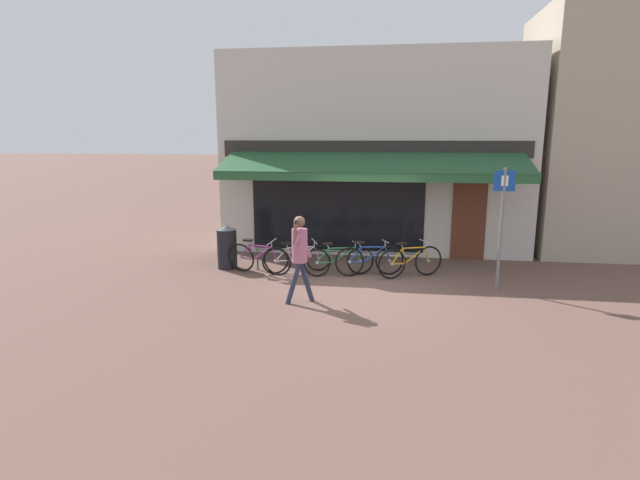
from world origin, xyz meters
TOP-DOWN VIEW (x-y plane):
  - ground_plane at (0.00, 0.00)m, footprint 160.00×160.00m
  - shop_front at (0.09, 4.61)m, footprint 8.79×4.65m
  - bike_rack_rail at (-0.70, 1.18)m, footprint 4.06×0.04m
  - bicycle_purple at (-2.56, 0.84)m, footprint 1.72×0.68m
  - bicycle_silver at (-1.64, 1.08)m, footprint 1.66×0.79m
  - bicycle_green at (-0.60, 1.01)m, footprint 1.71×0.80m
  - bicycle_blue at (0.14, 1.09)m, footprint 1.66×0.68m
  - bicycle_orange at (1.12, 1.06)m, footprint 1.55×0.83m
  - pedestrian_adult at (-1.16, -1.15)m, footprint 0.58×0.57m
  - litter_bin at (-3.50, 1.25)m, footprint 0.51×0.51m
  - parking_sign at (2.99, 0.32)m, footprint 0.44×0.07m

SIDE VIEW (x-z plane):
  - ground_plane at x=0.00m, z-range 0.00..0.00m
  - bicycle_silver at x=-1.64m, z-range -0.05..0.77m
  - bicycle_green at x=-0.60m, z-range -0.05..0.79m
  - bicycle_blue at x=0.14m, z-range -0.05..0.81m
  - bicycle_purple at x=-2.56m, z-range -0.06..0.84m
  - bicycle_orange at x=1.12m, z-range -0.04..0.83m
  - bike_rack_rail at x=-0.70m, z-range 0.20..0.77m
  - litter_bin at x=-3.50m, z-range 0.00..1.11m
  - pedestrian_adult at x=-1.16m, z-range 0.22..2.02m
  - parking_sign at x=2.99m, z-range 0.29..2.98m
  - shop_front at x=0.09m, z-range -0.01..5.66m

